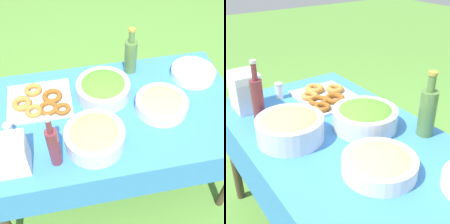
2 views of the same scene
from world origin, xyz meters
TOP-DOWN VIEW (x-y plane):
  - ground_plane at (0.00, 0.00)m, footprint 14.00×14.00m
  - picnic_table at (0.00, 0.00)m, footprint 1.47×0.84m
  - salad_bowl at (-0.02, 0.14)m, footprint 0.31×0.31m
  - pasta_bowl at (0.28, -0.03)m, footprint 0.30×0.30m
  - donut_platter at (-0.40, 0.14)m, footprint 0.37×0.32m
  - plate_stack at (0.56, 0.20)m, footprint 0.27×0.27m
  - olive_oil_bottle at (0.18, 0.33)m, footprint 0.08×0.08m
  - wine_bottle at (-0.33, -0.27)m, footprint 0.06×0.06m
  - bread_bowl at (-0.13, -0.21)m, footprint 0.31×0.31m
  - cooler_box at (-0.54, -0.27)m, footprint 0.17×0.13m
  - salt_shaker at (-0.56, -0.07)m, footprint 0.05×0.05m

SIDE VIEW (x-z plane):
  - ground_plane at x=0.00m, z-range 0.00..0.00m
  - picnic_table at x=0.00m, z-range 0.26..0.95m
  - donut_platter at x=-0.40m, z-range 0.69..0.74m
  - plate_stack at x=0.56m, z-range 0.69..0.74m
  - pasta_bowl at x=0.28m, z-range 0.69..0.78m
  - salt_shaker at x=-0.56m, z-range 0.69..0.79m
  - salad_bowl at x=-0.02m, z-range 0.70..0.81m
  - bread_bowl at x=-0.13m, z-range 0.70..0.83m
  - cooler_box at x=-0.54m, z-range 0.69..0.90m
  - olive_oil_bottle at x=0.18m, z-range 0.66..0.97m
  - wine_bottle at x=-0.33m, z-range 0.66..0.99m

